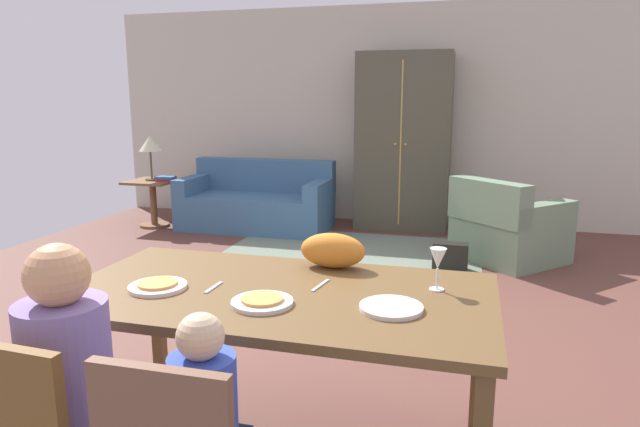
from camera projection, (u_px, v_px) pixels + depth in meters
The scene contains 22 objects.
ground_plane at pixel (327, 310), 4.26m from camera, with size 7.46×6.40×0.02m, color brown.
back_wall at pixel (392, 116), 7.05m from camera, with size 7.46×0.10×2.70m, color beige.
dining_table at pixel (278, 305), 2.42m from camera, with size 1.84×0.97×0.76m.
plate_near_man at pixel (158, 287), 2.42m from camera, with size 0.25×0.25×0.02m, color white.
pizza_near_man at pixel (158, 283), 2.41m from camera, with size 0.17×0.17×0.01m, color gold.
plate_near_child at pixel (262, 302), 2.23m from camera, with size 0.25×0.25×0.02m, color silver.
pizza_near_child at pixel (262, 299), 2.23m from camera, with size 0.17×0.17×0.01m, color #DF9446.
plate_near_woman at pixel (391, 308), 2.18m from camera, with size 0.25×0.25×0.02m, color silver.
wine_glass at pixel (438, 260), 2.37m from camera, with size 0.07×0.07×0.19m.
fork at pixel (214, 287), 2.43m from camera, with size 0.02×0.15×0.01m, color silver.
knife at pixel (320, 285), 2.45m from camera, with size 0.01×0.17×0.01m, color silver.
person_man at pixel (78, 406), 1.95m from camera, with size 0.30×0.41×1.11m.
cat at pixel (333, 250), 2.71m from camera, with size 0.32×0.16×0.17m, color orange.
area_rug at pixel (351, 253), 5.75m from camera, with size 2.60×1.80×0.01m, color slate.
couch at pixel (257, 204), 6.85m from camera, with size 1.80×0.86×0.82m.
armchair at pixel (507, 229), 5.44m from camera, with size 1.21×1.21×0.82m.
armoire at pixel (404, 143), 6.69m from camera, with size 1.10×0.59×2.10m.
side_table at pixel (153, 196), 6.92m from camera, with size 0.56×0.56×0.58m.
table_lamp at pixel (150, 145), 6.79m from camera, with size 0.26×0.26×0.54m.
book_lower at pixel (166, 180), 6.82m from camera, with size 0.22×0.16×0.03m, color maroon.
book_upper at pixel (165, 178), 6.81m from camera, with size 0.22×0.16×0.03m, color #235686.
handbag at pixel (450, 257), 5.18m from camera, with size 0.32×0.16×0.26m, color black.
Camera 1 is at (1.01, -3.29, 1.57)m, focal length 31.35 mm.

